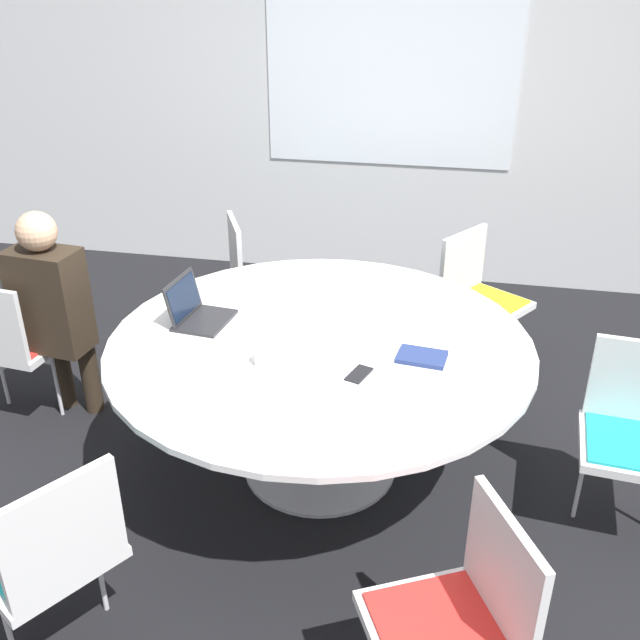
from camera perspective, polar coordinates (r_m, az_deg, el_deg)
ground_plane at (r=3.67m, az=0.00°, el=-11.61°), size 16.00×16.00×0.00m
wall_back at (r=5.46m, az=5.58°, el=17.02°), size 8.00×0.07×2.70m
conference_table at (r=3.32m, az=0.00°, el=-3.14°), size 1.95×1.95×0.73m
chair_0 at (r=4.11m, az=-23.53°, el=-1.27°), size 0.48×0.46×0.84m
chair_1 at (r=2.71m, az=-20.73°, el=-16.68°), size 0.59×0.60×0.84m
chair_2 at (r=2.40m, az=11.19°, el=-22.09°), size 0.57×0.58×0.84m
chair_3 at (r=3.38m, az=23.93°, el=-7.73°), size 0.48×0.46×0.84m
chair_4 at (r=4.40m, az=12.52°, el=2.27°), size 0.59×0.60×0.84m
chair_5 at (r=4.60m, az=-5.12°, el=3.95°), size 0.57×0.58×0.84m
person_0 at (r=3.94m, az=-20.64°, el=1.27°), size 0.38×0.29×1.19m
laptop at (r=3.46m, az=-9.92°, el=0.73°), size 0.27×0.31×0.21m
spiral_notebook at (r=3.14m, az=8.15°, el=-2.94°), size 0.23×0.17×0.02m
coffee_cup at (r=3.06m, az=-4.48°, el=-2.89°), size 0.09×0.09×0.08m
cell_phone at (r=3.00m, az=3.14°, el=-4.34°), size 0.11×0.15×0.01m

